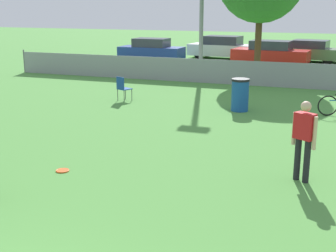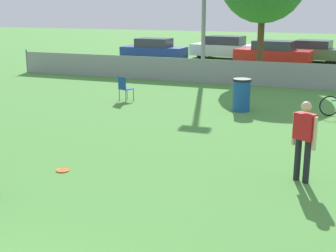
{
  "view_description": "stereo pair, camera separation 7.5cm",
  "coord_description": "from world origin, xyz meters",
  "px_view_note": "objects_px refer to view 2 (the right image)",
  "views": [
    {
      "loc": [
        3.69,
        -2.76,
        3.52
      ],
      "look_at": [
        0.39,
        6.15,
        1.05
      ],
      "focal_mm": 50.0,
      "sensor_mm": 36.0,
      "label": 1
    },
    {
      "loc": [
        3.76,
        -2.74,
        3.52
      ],
      "look_at": [
        0.39,
        6.15,
        1.05
      ],
      "focal_mm": 50.0,
      "sensor_mm": 36.0,
      "label": 2
    }
  ],
  "objects_px": {
    "player_defender_red": "(304,136)",
    "parked_car_red": "(273,53)",
    "parked_car_blue": "(154,50)",
    "parked_car_white": "(225,48)",
    "folding_chair_sideline": "(125,87)",
    "trash_bin": "(242,95)",
    "parked_car_olive": "(313,51)",
    "frisbee_disc": "(63,170)"
  },
  "relations": [
    {
      "from": "player_defender_red",
      "to": "parked_car_red",
      "type": "xyz_separation_m",
      "value": [
        -3.45,
        19.23,
        -0.27
      ]
    },
    {
      "from": "parked_car_blue",
      "to": "parked_car_white",
      "type": "distance_m",
      "value": 4.88
    },
    {
      "from": "folding_chair_sideline",
      "to": "trash_bin",
      "type": "xyz_separation_m",
      "value": [
        4.47,
        -0.14,
        0.02
      ]
    },
    {
      "from": "parked_car_blue",
      "to": "parked_car_red",
      "type": "xyz_separation_m",
      "value": [
        7.51,
        0.57,
        0.02
      ]
    },
    {
      "from": "parked_car_blue",
      "to": "parked_car_olive",
      "type": "xyz_separation_m",
      "value": [
        9.63,
        3.05,
        -0.02
      ]
    },
    {
      "from": "parked_car_red",
      "to": "trash_bin",
      "type": "bearing_deg",
      "value": -80.83
    },
    {
      "from": "folding_chair_sideline",
      "to": "parked_car_white",
      "type": "relative_size",
      "value": 0.2
    },
    {
      "from": "player_defender_red",
      "to": "parked_car_blue",
      "type": "bearing_deg",
      "value": 150.96
    },
    {
      "from": "frisbee_disc",
      "to": "parked_car_olive",
      "type": "height_order",
      "value": "parked_car_olive"
    },
    {
      "from": "frisbee_disc",
      "to": "parked_car_blue",
      "type": "distance_m",
      "value": 20.79
    },
    {
      "from": "frisbee_disc",
      "to": "folding_chair_sideline",
      "type": "height_order",
      "value": "folding_chair_sideline"
    },
    {
      "from": "parked_car_blue",
      "to": "parked_car_white",
      "type": "bearing_deg",
      "value": 35.18
    },
    {
      "from": "parked_car_red",
      "to": "parked_car_olive",
      "type": "distance_m",
      "value": 3.26
    },
    {
      "from": "folding_chair_sideline",
      "to": "parked_car_white",
      "type": "bearing_deg",
      "value": -65.61
    },
    {
      "from": "frisbee_disc",
      "to": "parked_car_white",
      "type": "height_order",
      "value": "parked_car_white"
    },
    {
      "from": "player_defender_red",
      "to": "parked_car_blue",
      "type": "xyz_separation_m",
      "value": [
        -10.96,
        18.67,
        -0.29
      ]
    },
    {
      "from": "folding_chair_sideline",
      "to": "parked_car_olive",
      "type": "relative_size",
      "value": 0.22
    },
    {
      "from": "player_defender_red",
      "to": "trash_bin",
      "type": "xyz_separation_m",
      "value": [
        -2.55,
        6.06,
        -0.41
      ]
    },
    {
      "from": "folding_chair_sideline",
      "to": "parked_car_olive",
      "type": "xyz_separation_m",
      "value": [
        5.68,
        15.52,
        0.13
      ]
    },
    {
      "from": "parked_car_white",
      "to": "parked_car_red",
      "type": "height_order",
      "value": "parked_car_white"
    },
    {
      "from": "folding_chair_sideline",
      "to": "parked_car_blue",
      "type": "distance_m",
      "value": 13.08
    },
    {
      "from": "folding_chair_sideline",
      "to": "parked_car_blue",
      "type": "xyz_separation_m",
      "value": [
        -3.95,
        12.47,
        0.15
      ]
    },
    {
      "from": "trash_bin",
      "to": "parked_car_red",
      "type": "bearing_deg",
      "value": 93.9
    },
    {
      "from": "folding_chair_sideline",
      "to": "frisbee_disc",
      "type": "bearing_deg",
      "value": 130.45
    },
    {
      "from": "frisbee_disc",
      "to": "trash_bin",
      "type": "distance_m",
      "value": 7.67
    },
    {
      "from": "trash_bin",
      "to": "parked_car_blue",
      "type": "height_order",
      "value": "parked_car_blue"
    },
    {
      "from": "parked_car_blue",
      "to": "parked_car_olive",
      "type": "distance_m",
      "value": 10.1
    },
    {
      "from": "parked_car_white",
      "to": "parked_car_red",
      "type": "bearing_deg",
      "value": -26.22
    },
    {
      "from": "folding_chair_sideline",
      "to": "parked_car_olive",
      "type": "height_order",
      "value": "parked_car_olive"
    },
    {
      "from": "frisbee_disc",
      "to": "parked_car_olive",
      "type": "bearing_deg",
      "value": 81.09
    },
    {
      "from": "frisbee_disc",
      "to": "folding_chair_sideline",
      "type": "distance_m",
      "value": 7.72
    },
    {
      "from": "folding_chair_sideline",
      "to": "trash_bin",
      "type": "distance_m",
      "value": 4.47
    },
    {
      "from": "folding_chair_sideline",
      "to": "trash_bin",
      "type": "relative_size",
      "value": 0.84
    },
    {
      "from": "parked_car_blue",
      "to": "player_defender_red",
      "type": "bearing_deg",
      "value": -58.67
    },
    {
      "from": "trash_bin",
      "to": "parked_car_blue",
      "type": "relative_size",
      "value": 0.27
    },
    {
      "from": "player_defender_red",
      "to": "folding_chair_sideline",
      "type": "height_order",
      "value": "player_defender_red"
    },
    {
      "from": "trash_bin",
      "to": "parked_car_olive",
      "type": "bearing_deg",
      "value": 85.56
    },
    {
      "from": "parked_car_white",
      "to": "player_defender_red",
      "type": "bearing_deg",
      "value": -66.19
    },
    {
      "from": "player_defender_red",
      "to": "parked_car_white",
      "type": "relative_size",
      "value": 0.36
    },
    {
      "from": "trash_bin",
      "to": "parked_car_red",
      "type": "relative_size",
      "value": 0.24
    },
    {
      "from": "player_defender_red",
      "to": "trash_bin",
      "type": "bearing_deg",
      "value": 143.35
    },
    {
      "from": "player_defender_red",
      "to": "folding_chair_sideline",
      "type": "relative_size",
      "value": 1.81
    }
  ]
}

